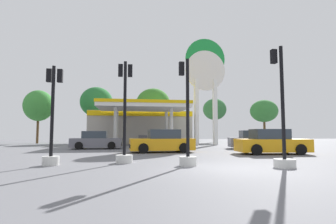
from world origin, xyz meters
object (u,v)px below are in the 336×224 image
(traffic_signal_3, at_px, (52,130))
(tree_4, at_px, (264,111))
(station_pole_sign, at_px, (205,77))
(car_2, at_px, (271,143))
(tree_0, at_px, (39,106))
(tree_3, at_px, (215,110))
(traffic_signal_2, at_px, (187,136))
(tree_1, at_px, (96,102))
(car_1, at_px, (96,141))
(car_3, at_px, (162,142))
(tree_2, at_px, (153,104))
(car_0, at_px, (255,140))
(traffic_signal_0, at_px, (125,129))
(traffic_signal_1, at_px, (283,136))

(traffic_signal_3, height_order, tree_4, tree_4)
(station_pole_sign, relative_size, car_2, 2.60)
(car_2, relative_size, traffic_signal_3, 1.09)
(tree_0, distance_m, tree_3, 23.64)
(traffic_signal_2, height_order, tree_1, tree_1)
(car_1, height_order, tree_1, tree_1)
(station_pole_sign, bearing_deg, tree_4, 35.95)
(car_3, height_order, tree_4, tree_4)
(traffic_signal_3, distance_m, tree_2, 26.14)
(car_0, relative_size, traffic_signal_3, 1.09)
(car_0, height_order, car_1, car_0)
(station_pole_sign, height_order, car_3, station_pole_sign)
(traffic_signal_0, bearing_deg, car_3, 67.72)
(traffic_signal_3, bearing_deg, tree_4, 46.79)
(station_pole_sign, xyz_separation_m, traffic_signal_0, (-8.66, -15.85, -6.05))
(tree_3, bearing_deg, tree_2, 176.92)
(traffic_signal_1, xyz_separation_m, tree_1, (-10.33, 27.96, 4.39))
(car_1, relative_size, traffic_signal_0, 0.90)
(car_3, relative_size, traffic_signal_0, 0.97)
(car_1, bearing_deg, station_pole_sign, 24.57)
(station_pole_sign, bearing_deg, tree_0, 158.76)
(traffic_signal_0, height_order, tree_2, tree_2)
(car_3, distance_m, traffic_signal_0, 6.68)
(station_pole_sign, relative_size, car_0, 2.60)
(station_pole_sign, relative_size, traffic_signal_2, 2.67)
(car_0, xyz_separation_m, tree_2, (-7.13, 15.61, 4.73))
(traffic_signal_3, bearing_deg, tree_3, 57.72)
(tree_0, xyz_separation_m, tree_1, (6.98, 1.84, 0.80))
(station_pole_sign, height_order, traffic_signal_3, station_pole_sign)
(traffic_signal_3, height_order, tree_2, tree_2)
(traffic_signal_2, relative_size, traffic_signal_3, 1.06)
(car_2, distance_m, traffic_signal_2, 8.32)
(traffic_signal_2, bearing_deg, tree_4, 55.58)
(car_0, relative_size, tree_4, 0.74)
(tree_1, relative_size, tree_3, 1.23)
(car_0, xyz_separation_m, traffic_signal_2, (-8.23, -10.39, 0.52))
(traffic_signal_1, relative_size, tree_4, 0.77)
(car_3, height_order, tree_3, tree_3)
(traffic_signal_0, bearing_deg, car_1, 102.76)
(car_1, relative_size, tree_3, 0.67)
(car_1, xyz_separation_m, car_3, (4.96, -4.64, 0.04))
(tree_0, xyz_separation_m, tree_3, (23.64, 0.50, -0.13))
(car_0, distance_m, car_3, 8.73)
(car_3, distance_m, traffic_signal_3, 8.62)
(car_3, xyz_separation_m, tree_3, (9.96, 17.91, 3.96))
(tree_0, xyz_separation_m, tree_4, (31.29, 0.62, -0.25))
(car_1, bearing_deg, tree_3, 41.65)
(traffic_signal_1, height_order, tree_1, tree_1)
(tree_1, bearing_deg, station_pole_sign, -36.62)
(traffic_signal_1, relative_size, tree_1, 0.63)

